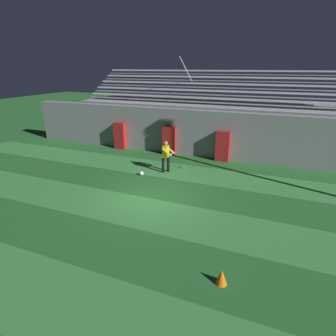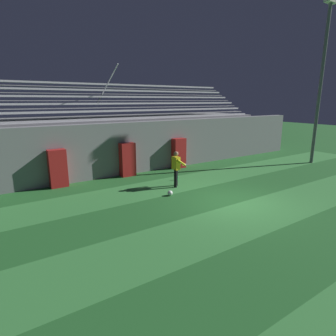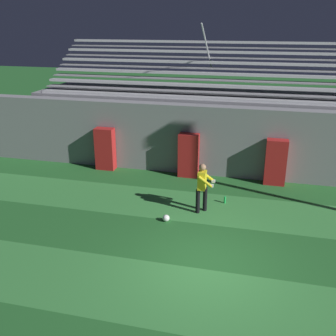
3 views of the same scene
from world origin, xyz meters
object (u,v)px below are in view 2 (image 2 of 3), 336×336
at_px(padding_pillar_gate_right, 179,153).
at_px(goalkeeper, 176,167).
at_px(soccer_ball, 170,193).
at_px(padding_pillar_gate_left, 128,160).
at_px(floodlight_pole, 323,64).
at_px(water_bottle, 177,178).
at_px(padding_pillar_far_left, 58,168).

relative_size(padding_pillar_gate_right, goalkeeper, 1.06).
distance_m(goalkeeper, soccer_ball, 1.59).
xyz_separation_m(padding_pillar_gate_left, floodlight_pole, (11.31, -3.68, 5.14)).
relative_size(padding_pillar_gate_left, water_bottle, 7.35).
xyz_separation_m(padding_pillar_gate_left, soccer_ball, (0.06, -3.92, -0.77)).
bearing_deg(padding_pillar_gate_right, goalkeeper, -127.83).
xyz_separation_m(padding_pillar_gate_right, soccer_ball, (-3.30, -3.92, -0.77)).
bearing_deg(soccer_ball, padding_pillar_gate_left, 90.84).
height_order(padding_pillar_gate_right, water_bottle, padding_pillar_gate_right).
distance_m(padding_pillar_gate_left, padding_pillar_gate_right, 3.36).
bearing_deg(floodlight_pole, water_bottle, 171.02).
bearing_deg(soccer_ball, water_bottle, 46.79).
relative_size(padding_pillar_gate_right, soccer_ball, 8.02).
relative_size(floodlight_pole, soccer_ball, 44.49).
bearing_deg(padding_pillar_gate_left, floodlight_pole, -18.04).
bearing_deg(padding_pillar_gate_right, padding_pillar_gate_left, 180.00).
height_order(padding_pillar_gate_left, water_bottle, padding_pillar_gate_left).
xyz_separation_m(padding_pillar_gate_right, floodlight_pole, (7.95, -3.68, 5.14)).
relative_size(padding_pillar_gate_right, water_bottle, 7.35).
bearing_deg(goalkeeper, padding_pillar_far_left, 146.82).
bearing_deg(floodlight_pole, padding_pillar_gate_left, 161.96).
bearing_deg(goalkeeper, water_bottle, 50.91).
bearing_deg(water_bottle, soccer_ball, -133.21).
bearing_deg(padding_pillar_far_left, padding_pillar_gate_left, 0.00).
height_order(padding_pillar_far_left, goalkeeper, padding_pillar_far_left).
bearing_deg(padding_pillar_far_left, padding_pillar_gate_right, 0.00).
xyz_separation_m(padding_pillar_gate_left, padding_pillar_gate_right, (3.36, 0.00, 0.00)).
relative_size(goalkeeper, soccer_ball, 7.59).
xyz_separation_m(padding_pillar_gate_left, padding_pillar_far_left, (-3.54, 0.00, 0.00)).
relative_size(padding_pillar_gate_left, goalkeeper, 1.06).
distance_m(padding_pillar_gate_left, padding_pillar_far_left, 3.54).
relative_size(padding_pillar_far_left, floodlight_pole, 0.18).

